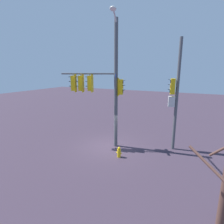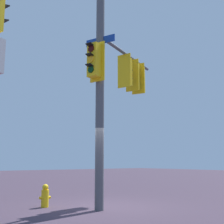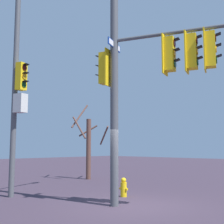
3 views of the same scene
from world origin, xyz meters
name	(u,v)px [view 2 (image 2 of 3)]	position (x,y,z in m)	size (l,w,h in m)	color
ground_plane	(102,207)	(0.00, 0.00, 0.00)	(80.00, 80.00, 0.00)	#3B2E3C
main_signal_pole_assembly	(110,62)	(0.32, -0.01, 4.98)	(5.16, 3.66, 9.31)	#4C4F54
fire_hydrant	(45,196)	(-1.44, 1.16, 0.34)	(0.38, 0.24, 0.73)	yellow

